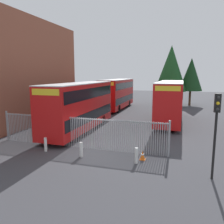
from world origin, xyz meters
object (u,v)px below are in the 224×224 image
(double_decker_bus_behind_fence_right, at_px, (117,93))
(bollard_near_right, at_px, (136,156))
(traffic_cone_by_gate, at_px, (143,155))
(traffic_light_kerbside, at_px, (216,121))
(bollard_center_front, at_px, (81,150))
(double_decker_bus_behind_fence_left, at_px, (170,100))
(bollard_near_left, at_px, (46,145))
(double_decker_bus_near_gate, at_px, (80,105))

(double_decker_bus_behind_fence_right, height_order, bollard_near_right, double_decker_bus_behind_fence_right)
(traffic_cone_by_gate, xyz_separation_m, traffic_light_kerbside, (3.77, -1.55, 2.70))
(double_decker_bus_behind_fence_right, bearing_deg, bollard_center_front, -80.55)
(double_decker_bus_behind_fence_left, xyz_separation_m, double_decker_bus_behind_fence_right, (-8.11, 7.53, 0.00))
(bollard_near_left, xyz_separation_m, bollard_near_right, (6.31, -0.26, 0.00))
(bollard_center_front, bearing_deg, double_decker_bus_near_gate, 115.44)
(double_decker_bus_near_gate, distance_m, traffic_cone_by_gate, 8.92)
(double_decker_bus_near_gate, distance_m, double_decker_bus_behind_fence_left, 10.05)
(bollard_near_left, distance_m, traffic_light_kerbside, 10.70)
(double_decker_bus_near_gate, height_order, bollard_center_front, double_decker_bus_near_gate)
(bollard_near_left, relative_size, traffic_cone_by_gate, 1.61)
(double_decker_bus_behind_fence_right, height_order, bollard_center_front, double_decker_bus_behind_fence_right)
(bollard_near_right, bearing_deg, traffic_cone_by_gate, 69.03)
(double_decker_bus_behind_fence_left, height_order, bollard_near_right, double_decker_bus_behind_fence_left)
(traffic_cone_by_gate, bearing_deg, bollard_near_right, -110.97)
(double_decker_bus_behind_fence_left, height_order, double_decker_bus_behind_fence_right, same)
(traffic_cone_by_gate, bearing_deg, double_decker_bus_behind_fence_right, 110.18)
(traffic_cone_by_gate, bearing_deg, traffic_light_kerbside, -22.38)
(bollard_near_left, height_order, traffic_light_kerbside, traffic_light_kerbside)
(bollard_near_right, bearing_deg, double_decker_bus_behind_fence_right, 108.90)
(bollard_center_front, bearing_deg, double_decker_bus_behind_fence_left, 69.33)
(double_decker_bus_near_gate, distance_m, bollard_near_right, 9.12)
(bollard_near_left, xyz_separation_m, traffic_light_kerbside, (10.34, -1.14, 2.51))
(double_decker_bus_behind_fence_right, bearing_deg, bollard_near_right, -71.10)
(double_decker_bus_behind_fence_right, bearing_deg, double_decker_bus_behind_fence_left, -42.89)
(double_decker_bus_behind_fence_left, bearing_deg, double_decker_bus_near_gate, -139.75)
(double_decker_bus_behind_fence_right, xyz_separation_m, bollard_center_front, (3.35, -20.14, -1.95))
(traffic_light_kerbside, bearing_deg, bollard_center_front, 173.24)
(bollard_near_left, relative_size, bollard_near_right, 1.00)
(double_decker_bus_behind_fence_left, bearing_deg, traffic_cone_by_gate, -94.53)
(bollard_near_right, height_order, traffic_light_kerbside, traffic_light_kerbside)
(traffic_light_kerbside, bearing_deg, double_decker_bus_behind_fence_right, 117.45)
(double_decker_bus_behind_fence_left, relative_size, bollard_near_right, 11.38)
(double_decker_bus_behind_fence_right, distance_m, bollard_near_right, 21.40)
(double_decker_bus_near_gate, relative_size, traffic_cone_by_gate, 18.32)
(bollard_center_front, bearing_deg, bollard_near_left, 175.04)
(traffic_light_kerbside, bearing_deg, double_decker_bus_near_gate, 146.22)
(bollard_center_front, bearing_deg, bollard_near_right, -0.31)
(double_decker_bus_behind_fence_left, xyz_separation_m, traffic_cone_by_gate, (-0.95, -11.96, -2.13))
(double_decker_bus_behind_fence_left, bearing_deg, bollard_near_right, -95.45)
(bollard_near_left, height_order, traffic_cone_by_gate, bollard_near_left)
(bollard_center_front, xyz_separation_m, bollard_near_right, (3.55, -0.02, 0.00))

